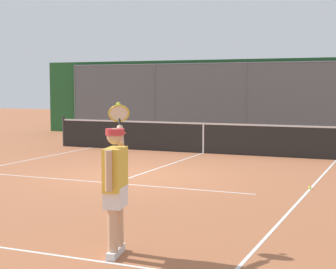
{
  "coord_description": "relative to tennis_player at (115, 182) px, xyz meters",
  "views": [
    {
      "loc": [
        -5.78,
        11.59,
        2.13
      ],
      "look_at": [
        -1.0,
        0.39,
        1.05
      ],
      "focal_mm": 59.18,
      "sensor_mm": 36.0,
      "label": 1
    }
  ],
  "objects": [
    {
      "name": "ground_plane",
      "position": [
        2.5,
        -5.57,
        -0.93
      ],
      "size": [
        60.0,
        60.0,
        0.0
      ],
      "primitive_type": "plane",
      "color": "#A8603D"
    },
    {
      "name": "court_line_markings",
      "position": [
        2.5,
        -4.25,
        -0.93
      ],
      "size": [
        8.17,
        10.73,
        0.01
      ],
      "color": "white",
      "rests_on": "ground"
    },
    {
      "name": "tennis_player",
      "position": [
        0.0,
        0.0,
        0.0
      ],
      "size": [
        0.68,
        1.28,
        1.9
      ],
      "rotation": [
        0.0,
        0.0,
        -1.36
      ],
      "color": "silver",
      "rests_on": "ground"
    },
    {
      "name": "fence_backdrop",
      "position": [
        2.5,
        -16.08,
        0.65
      ],
      "size": [
        18.93,
        1.37,
        3.19
      ],
      "color": "#565B60",
      "rests_on": "ground"
    },
    {
      "name": "tennis_ball_near_baseline",
      "position": [
        -1.55,
        -5.48,
        -0.9
      ],
      "size": [
        0.07,
        0.07,
        0.07
      ],
      "primitive_type": "sphere",
      "color": "#C1D138",
      "rests_on": "ground"
    },
    {
      "name": "tennis_net",
      "position": [
        2.5,
        -10.38,
        -0.44
      ],
      "size": [
        10.5,
        0.09,
        1.07
      ],
      "color": "#2D2D2D",
      "rests_on": "ground"
    }
  ]
}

